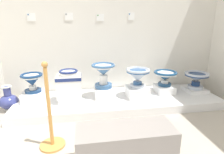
{
  "coord_description": "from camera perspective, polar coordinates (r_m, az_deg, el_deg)",
  "views": [
    {
      "loc": [
        1.38,
        -0.36,
        1.32
      ],
      "look_at": [
        1.84,
        2.5,
        0.49
      ],
      "focal_mm": 29.73,
      "sensor_mm": 36.0,
      "label": 1
    }
  ],
  "objects": [
    {
      "name": "wall_back",
      "position": [
        3.47,
        0.61,
        21.13
      ],
      "size": [
        4.13,
        0.06,
        3.27
      ],
      "primitive_type": "cube",
      "color": "silver",
      "rests_on": "ground_plane"
    },
    {
      "name": "display_platform",
      "position": [
        3.18,
        2.2,
        -7.3
      ],
      "size": [
        3.35,
        0.98,
        0.13
      ],
      "primitive_type": "cube",
      "color": "white",
      "rests_on": "ground_plane"
    },
    {
      "name": "plinth_block_rightmost",
      "position": [
        3.23,
        -22.88,
        -5.5
      ],
      "size": [
        0.33,
        0.34,
        0.16
      ],
      "primitive_type": "cube",
      "color": "white",
      "rests_on": "display_platform"
    },
    {
      "name": "antique_toilet_rightmost",
      "position": [
        3.15,
        -23.4,
        -0.91
      ],
      "size": [
        0.33,
        0.33,
        0.29
      ],
      "color": "navy",
      "rests_on": "plinth_block_rightmost"
    },
    {
      "name": "plinth_block_squat_floral",
      "position": [
        3.07,
        -12.73,
        -6.53
      ],
      "size": [
        0.34,
        0.29,
        0.08
      ],
      "primitive_type": "cube",
      "color": "white",
      "rests_on": "display_platform"
    },
    {
      "name": "antique_toilet_squat_floral",
      "position": [
        2.98,
        -13.03,
        -1.87
      ],
      "size": [
        0.38,
        0.31,
        0.43
      ],
      "color": "white",
      "rests_on": "plinth_block_squat_floral"
    },
    {
      "name": "plinth_block_tall_cobalt",
      "position": [
        3.15,
        -2.6,
        -4.65
      ],
      "size": [
        0.3,
        0.37,
        0.17
      ],
      "primitive_type": "cube",
      "color": "white",
      "rests_on": "display_platform"
    },
    {
      "name": "antique_toilet_tall_cobalt",
      "position": [
        3.04,
        -2.68,
        1.7
      ],
      "size": [
        0.39,
        0.39,
        0.4
      ],
      "color": "#3B6596",
      "rests_on": "plinth_block_tall_cobalt"
    },
    {
      "name": "plinth_block_pale_glazed",
      "position": [
        3.17,
        7.73,
        -4.55
      ],
      "size": [
        0.34,
        0.36,
        0.17
      ],
      "primitive_type": "cube",
      "color": "white",
      "rests_on": "display_platform"
    },
    {
      "name": "antique_toilet_pale_glazed",
      "position": [
        3.08,
        7.93,
        0.54
      ],
      "size": [
        0.39,
        0.39,
        0.31
      ],
      "color": "#AFBCCE",
      "rests_on": "plinth_block_pale_glazed"
    },
    {
      "name": "plinth_block_leftmost",
      "position": [
        3.48,
        15.73,
        -3.53
      ],
      "size": [
        0.3,
        0.34,
        0.13
      ],
      "primitive_type": "cube",
      "color": "white",
      "rests_on": "display_platform"
    },
    {
      "name": "antique_toilet_leftmost",
      "position": [
        3.41,
        16.03,
        0.33
      ],
      "size": [
        0.41,
        0.41,
        0.26
      ],
      "color": "navy",
      "rests_on": "plinth_block_leftmost"
    },
    {
      "name": "plinth_block_slender_white",
      "position": [
        3.72,
        24.11,
        -3.63
      ],
      "size": [
        0.35,
        0.35,
        0.06
      ],
      "primitive_type": "cube",
      "color": "white",
      "rests_on": "display_platform"
    },
    {
      "name": "antique_toilet_slender_white",
      "position": [
        3.65,
        24.52,
        -0.16
      ],
      "size": [
        0.42,
        0.42,
        0.29
      ],
      "color": "#B2BBCC",
      "rests_on": "plinth_block_slender_white"
    },
    {
      "name": "info_placard_first",
      "position": [
        3.46,
        -23.61,
        16.57
      ],
      "size": [
        0.13,
        0.01,
        0.13
      ],
      "color": "white"
    },
    {
      "name": "info_placard_second",
      "position": [
        3.38,
        -13.11,
        17.68
      ],
      "size": [
        0.14,
        0.01,
        0.12
      ],
      "color": "white"
    },
    {
      "name": "info_placard_third",
      "position": [
        3.39,
        -3.67,
        17.83
      ],
      "size": [
        0.13,
        0.01,
        0.12
      ],
      "color": "white"
    },
    {
      "name": "info_placard_fourth",
      "position": [
        3.49,
        5.96,
        18.09
      ],
      "size": [
        0.11,
        0.01,
        0.13
      ],
      "color": "white"
    },
    {
      "name": "decorative_vase_companion",
      "position": [
        3.37,
        -29.18,
        -6.38
      ],
      "size": [
        0.29,
        0.29,
        0.41
      ],
      "color": "white",
      "rests_on": "ground_plane"
    },
    {
      "name": "stanchion_post_near_left",
      "position": [
        2.19,
        -18.33,
        -13.84
      ],
      "size": [
        0.28,
        0.28,
        0.97
      ],
      "color": "#CF9046",
      "rests_on": "ground_plane"
    },
    {
      "name": "museum_bench",
      "position": [
        1.89,
        4.11,
        -20.52
      ],
      "size": [
        0.92,
        0.36,
        0.4
      ],
      "primitive_type": "cube",
      "color": "gray",
      "rests_on": "ground_plane"
    }
  ]
}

